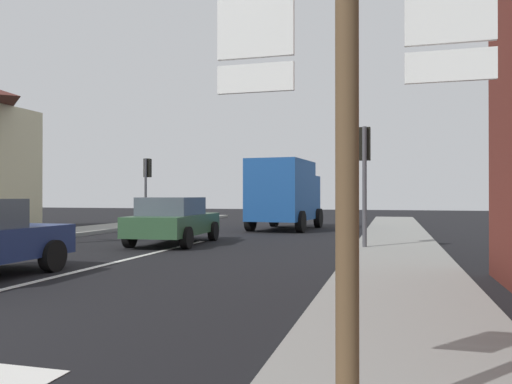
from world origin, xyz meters
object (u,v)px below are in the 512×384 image
delivery_truck (285,193)px  traffic_light_near_right (365,159)px  traffic_light_far_left (147,176)px  sedan_far (174,220)px  route_sign_post (347,133)px

delivery_truck → traffic_light_near_right: (3.90, -7.94, 0.86)m
delivery_truck → traffic_light_far_left: size_ratio=1.55×
sedan_far → traffic_light_far_left: (-4.85, 7.56, 1.69)m
traffic_light_far_left → traffic_light_near_right: bearing=-37.0°
delivery_truck → route_sign_post: bearing=-77.0°
route_sign_post → traffic_light_far_left: (-11.22, 19.10, 0.54)m
traffic_light_near_right → traffic_light_far_left: bearing=143.0°
sedan_far → delivery_truck: (2.01, 7.39, 0.89)m
route_sign_post → delivery_truck: bearing=103.0°
route_sign_post → traffic_light_near_right: bearing=92.4°
sedan_far → route_sign_post: (6.37, -11.53, 1.15)m
traffic_light_near_right → sedan_far: bearing=174.7°
delivery_truck → traffic_light_near_right: traffic_light_near_right is taller
traffic_light_far_left → delivery_truck: bearing=-1.5°
route_sign_post → traffic_light_far_left: 22.15m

